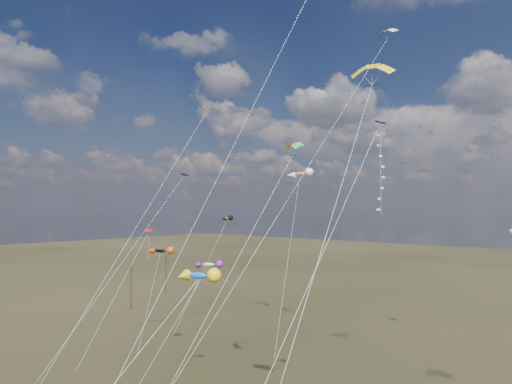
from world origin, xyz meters
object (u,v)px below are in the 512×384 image
Objects in this scene: parafoil_yellow at (371,68)px; utility_pole_near at (131,286)px; novelty_black_orange at (160,251)px; utility_pole_far at (166,272)px.

utility_pole_near is at bearing 159.25° from parafoil_yellow.
novelty_black_orange reaches higher than utility_pole_near.
utility_pole_far is (-8.00, 14.00, 0.00)m from utility_pole_near.
utility_pole_near is 0.30× the size of parafoil_yellow.
parafoil_yellow is (62.55, -34.67, 21.98)m from utility_pole_far.
parafoil_yellow is 41.26m from novelty_black_orange.
parafoil_yellow reaches higher than utility_pole_far.
novelty_black_orange reaches higher than utility_pole_far.
utility_pole_far is at bearing 139.71° from novelty_black_orange.
utility_pole_near is 16.12m from utility_pole_far.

